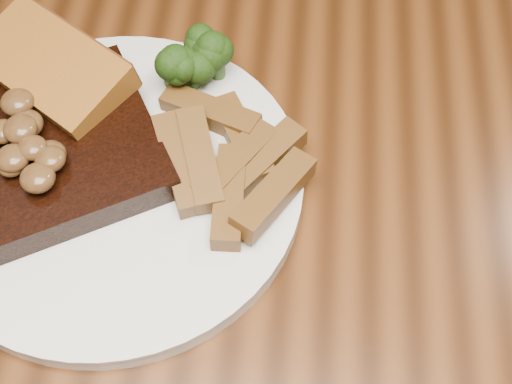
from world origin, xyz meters
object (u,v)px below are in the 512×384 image
Objects in this scene: plate at (114,183)px; potato_wedges at (218,166)px; garlic_bread at (58,87)px; dining_table at (265,257)px; steak at (30,160)px.

plate is 2.74× the size of potato_wedges.
dining_table is at bearing 9.76° from garlic_bread.
steak is (-0.06, 0.00, 0.02)m from plate.
plate is 0.06m from steak.
garlic_bread is (0.00, 0.07, -0.00)m from steak.
steak is (-0.18, 0.01, 0.12)m from dining_table.
potato_wedges is at bearing 8.59° from garlic_bread.
steak is at bearing -59.30° from garlic_bread.
potato_wedges reaches higher than plate.
steak reaches higher than potato_wedges.
garlic_bread is at bearing 154.42° from potato_wedges.
potato_wedges is (0.08, 0.01, 0.02)m from plate.
plate is at bearing -19.12° from garlic_bread.
garlic_bread is (-0.17, 0.08, 0.12)m from dining_table.
garlic_bread reaches higher than potato_wedges.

